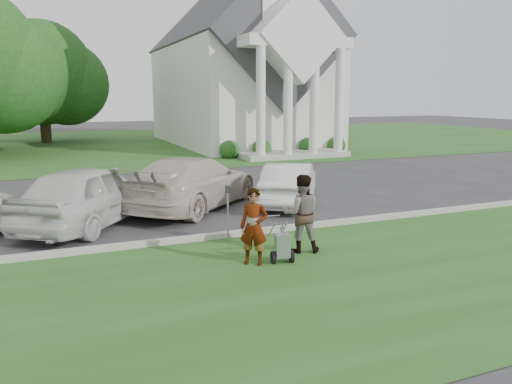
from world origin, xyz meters
TOP-DOWN VIEW (x-y plane):
  - ground at (0.00, 0.00)m, footprint 120.00×120.00m
  - grass_strip at (0.00, -3.00)m, footprint 80.00×7.00m
  - church_lawn at (0.00, 27.00)m, footprint 80.00×30.00m
  - curb at (0.00, 0.55)m, footprint 80.00×0.18m
  - church at (9.00, 23.11)m, footprint 9.19×19.00m
  - tree_back at (-4.01, 29.99)m, footprint 9.61×7.60m
  - striping_cart at (0.49, -1.68)m, footprint 0.54×0.97m
  - person_left at (-0.10, -1.54)m, footprint 0.69×0.65m
  - person_right at (1.20, -1.14)m, footprint 1.02×0.91m
  - parking_meter_near at (-0.02, 0.27)m, footprint 0.10×0.09m
  - car_b at (-2.97, 3.13)m, footprint 4.52×5.14m
  - car_c at (0.19, 4.15)m, footprint 5.54×5.52m
  - car_d at (3.19, 3.47)m, footprint 3.41×4.22m

SIDE VIEW (x-z plane):
  - ground at x=0.00m, z-range 0.00..0.00m
  - grass_strip at x=0.00m, z-range 0.00..0.01m
  - church_lawn at x=0.00m, z-range 0.00..0.01m
  - curb at x=0.00m, z-range 0.00..0.15m
  - striping_cart at x=0.49m, z-range -0.06..0.79m
  - car_d at x=3.19m, z-range 0.00..1.35m
  - person_left at x=-0.10m, z-range 0.00..1.59m
  - car_c at x=0.19m, z-range 0.00..1.61m
  - car_b at x=-2.97m, z-range 0.00..1.68m
  - person_right at x=1.20m, z-range 0.00..1.74m
  - parking_meter_near at x=-0.02m, z-range 0.18..1.57m
  - tree_back at x=-4.01m, z-range 0.28..9.17m
  - church at x=9.00m, z-range -6.11..17.99m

